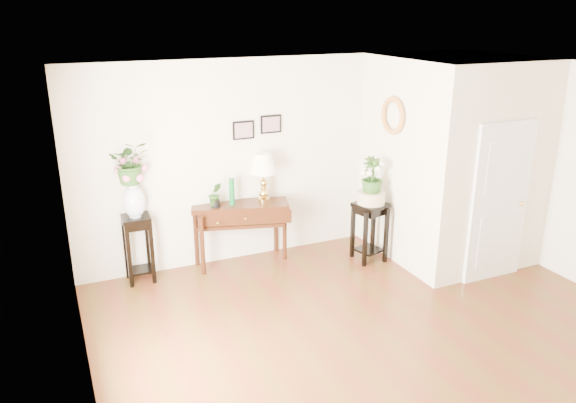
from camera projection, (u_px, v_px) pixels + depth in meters
floor at (390, 342)px, 6.03m from camera, size 6.00×5.50×0.02m
ceiling at (408, 78)px, 5.12m from camera, size 6.00×5.50×0.02m
wall_back at (287, 157)px, 7.95m from camera, size 6.00×0.02×2.80m
wall_left at (80, 276)px, 4.43m from camera, size 0.02×5.50×2.80m
partition at (451, 158)px, 7.91m from camera, size 1.80×1.95×2.80m
door at (500, 203)px, 7.16m from camera, size 0.90×0.05×2.10m
art_print_left at (243, 130)px, 7.54m from camera, size 0.30×0.02×0.25m
art_print_right at (271, 124)px, 7.67m from camera, size 0.30×0.02×0.25m
wall_ornament at (393, 116)px, 7.45m from camera, size 0.07×0.51×0.51m
console_table at (241, 233)px, 7.81m from camera, size 1.38×0.78×0.88m
table_lamp at (264, 176)px, 7.69m from camera, size 0.42×0.42×0.68m
green_vase at (232, 193)px, 7.57m from camera, size 0.08×0.08×0.37m
potted_plant at (215, 195)px, 7.48m from camera, size 0.18×0.15×0.32m
plant_stand_a at (139, 249)px, 7.27m from camera, size 0.36×0.36×0.90m
porcelain_vase at (134, 200)px, 7.05m from camera, size 0.34×0.34×0.49m
lily_arrangement at (131, 165)px, 6.90m from camera, size 0.55×0.50×0.55m
plant_stand_b at (369, 232)px, 7.89m from camera, size 0.49×0.49×0.85m
ceramic_bowl at (371, 198)px, 7.73m from camera, size 0.46×0.46×0.17m
narcissus at (372, 176)px, 7.63m from camera, size 0.31×0.31×0.54m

